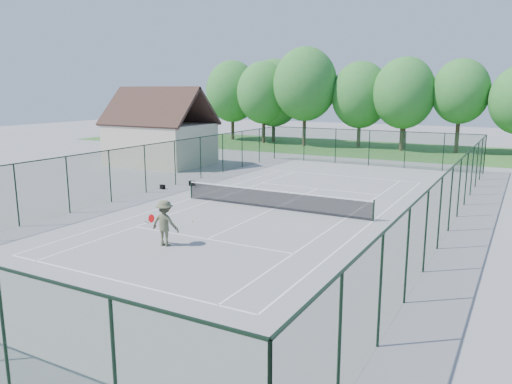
# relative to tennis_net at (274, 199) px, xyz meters

# --- Properties ---
(ground) EXTENTS (140.00, 140.00, 0.00)m
(ground) POSITION_rel_tennis_net_xyz_m (0.00, 0.00, -0.58)
(ground) COLOR gray
(ground) RESTS_ON ground
(grass_far) EXTENTS (80.00, 16.00, 0.01)m
(grass_far) POSITION_rel_tennis_net_xyz_m (0.00, 30.00, -0.57)
(grass_far) COLOR #3A732D
(grass_far) RESTS_ON ground
(court_lines) EXTENTS (11.05, 23.85, 0.01)m
(court_lines) POSITION_rel_tennis_net_xyz_m (0.00, 0.00, -0.57)
(court_lines) COLOR white
(court_lines) RESTS_ON ground
(tennis_net) EXTENTS (11.08, 0.08, 1.10)m
(tennis_net) POSITION_rel_tennis_net_xyz_m (0.00, 0.00, 0.00)
(tennis_net) COLOR black
(tennis_net) RESTS_ON ground
(fence_enclosure) EXTENTS (18.05, 36.05, 3.02)m
(fence_enclosure) POSITION_rel_tennis_net_xyz_m (0.00, 0.00, 0.98)
(fence_enclosure) COLOR #183C20
(fence_enclosure) RESTS_ON ground
(utility_building) EXTENTS (8.60, 6.27, 6.63)m
(utility_building) POSITION_rel_tennis_net_xyz_m (-16.00, 10.00, 2.54)
(utility_building) COLOR beige
(utility_building) RESTS_ON ground
(tree_line_far) EXTENTS (39.40, 6.40, 9.70)m
(tree_line_far) POSITION_rel_tennis_net_xyz_m (0.00, 30.00, 5.42)
(tree_line_far) COLOR #443221
(tree_line_far) RESTS_ON ground
(sports_bag_a) EXTENTS (0.40, 0.30, 0.28)m
(sports_bag_a) POSITION_rel_tennis_net_xyz_m (-8.86, 1.44, -0.43)
(sports_bag_a) COLOR black
(sports_bag_a) RESTS_ON ground
(sports_bag_b) EXTENTS (0.47, 0.37, 0.32)m
(sports_bag_b) POSITION_rel_tennis_net_xyz_m (-7.86, 3.33, -0.42)
(sports_bag_b) COLOR black
(sports_bag_b) RESTS_ON ground
(tennis_player) EXTENTS (2.00, 0.84, 1.92)m
(tennis_player) POSITION_rel_tennis_net_xyz_m (-1.04, -7.96, 0.39)
(tennis_player) COLOR #575B3F
(tennis_player) RESTS_ON ground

